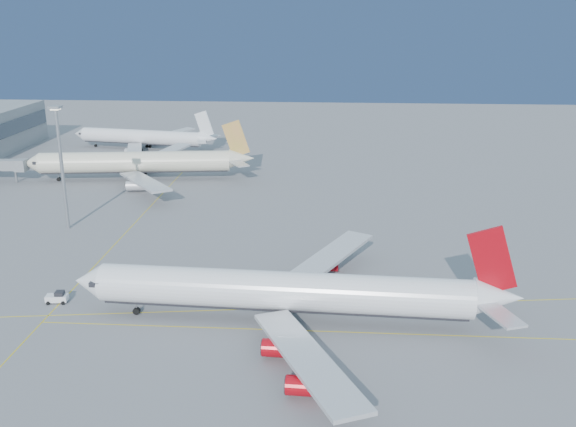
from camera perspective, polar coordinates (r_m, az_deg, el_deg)
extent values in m
plane|color=slate|center=(115.76, 0.42, -7.09)|extent=(500.00, 500.00, 0.00)
cylinder|color=gray|center=(204.80, -23.05, 3.27)|extent=(0.70, 0.70, 5.20)
cube|color=gray|center=(203.33, -22.63, 3.98)|extent=(3.20, 3.60, 3.40)
cube|color=#D2BB0B|center=(103.04, 2.76, -10.40)|extent=(90.00, 0.18, 0.02)
cube|color=#D2BB0B|center=(110.35, 0.23, -8.38)|extent=(118.86, 16.88, 0.02)
cube|color=#D2BB0B|center=(150.68, -14.23, -1.67)|extent=(0.18, 140.00, 0.02)
cylinder|color=white|center=(103.35, -0.50, -6.86)|extent=(60.07, 9.00, 6.20)
cone|color=white|center=(111.70, -17.25, -5.77)|extent=(5.09, 6.42, 6.20)
cone|color=white|center=(104.75, 18.24, -7.08)|extent=(7.75, 6.23, 5.89)
cube|color=black|center=(110.68, -16.31, -5.54)|extent=(1.98, 5.96, 0.75)
cube|color=#B7B7BC|center=(88.29, 1.66, -12.68)|extent=(17.32, 30.64, 0.59)
cube|color=#B7B7BC|center=(119.47, 3.12, -4.30)|extent=(19.71, 29.83, 0.59)
cube|color=#9E0610|center=(102.16, 17.68, -4.01)|extent=(8.23, 0.87, 11.31)
cylinder|color=gray|center=(110.42, -13.36, -7.84)|extent=(0.26, 0.26, 2.46)
cylinder|color=black|center=(110.94, -13.31, -8.41)|extent=(1.21, 0.80, 1.18)
cylinder|color=gray|center=(100.96, -0.19, -9.85)|extent=(0.34, 0.34, 2.46)
cylinder|color=black|center=(101.53, -0.19, -10.46)|extent=(1.22, 1.02, 1.18)
cylinder|color=gray|center=(108.76, 0.36, -7.73)|extent=(0.34, 0.34, 2.46)
cylinder|color=black|center=(109.29, 0.36, -8.32)|extent=(1.22, 1.02, 1.18)
cylinder|color=#9E0610|center=(94.49, -0.72, -11.89)|extent=(5.25, 2.91, 2.67)
cylinder|color=#9E0610|center=(86.16, 1.57, -15.08)|extent=(5.25, 2.91, 2.67)
cylinder|color=#9E0610|center=(115.43, 0.77, -6.16)|extent=(5.25, 2.91, 2.67)
cylinder|color=#9E0610|center=(123.65, 3.31, -4.52)|extent=(5.25, 2.91, 2.67)
cylinder|color=beige|center=(195.86, -13.42, 4.48)|extent=(55.93, 13.19, 6.10)
cone|color=beige|center=(203.28, -21.84, 4.16)|extent=(5.56, 6.66, 6.10)
cone|color=beige|center=(192.76, -4.13, 4.91)|extent=(8.17, 6.71, 5.79)
cube|color=black|center=(202.51, -21.32, 4.36)|extent=(2.44, 5.96, 0.75)
cube|color=#B7B7BC|center=(179.29, -12.63, 2.79)|extent=(21.08, 28.04, 0.59)
cube|color=#B7B7BC|center=(211.63, -11.27, 5.12)|extent=(14.78, 30.14, 0.59)
cube|color=#CB8B4B|center=(191.57, -4.65, 6.64)|extent=(8.22, 1.53, 11.32)
cylinder|color=gray|center=(201.89, -19.74, 3.23)|extent=(0.26, 0.26, 2.46)
cylinder|color=black|center=(202.18, -19.71, 2.89)|extent=(1.26, 0.89, 1.18)
cylinder|color=gray|center=(192.38, -13.24, 3.13)|extent=(0.34, 0.34, 2.46)
cylinder|color=black|center=(192.68, -13.22, 2.78)|extent=(1.29, 1.11, 1.18)
cylinder|color=gray|center=(200.67, -12.85, 3.75)|extent=(0.34, 0.34, 2.46)
cylinder|color=black|center=(200.96, -12.82, 3.41)|extent=(1.29, 1.11, 1.18)
cylinder|color=#B7B7BC|center=(183.17, -13.39, 2.40)|extent=(5.43, 3.31, 2.67)
cylinder|color=#B7B7BC|center=(209.61, -12.17, 4.38)|extent=(5.43, 3.31, 2.67)
cylinder|color=white|center=(239.96, -12.93, 6.66)|extent=(45.64, 12.60, 5.09)
cone|color=white|center=(251.81, -18.02, 6.75)|extent=(4.88, 5.70, 5.09)
cone|color=white|center=(229.64, -7.09, 6.63)|extent=(7.08, 5.83, 4.83)
cube|color=black|center=(250.83, -17.69, 6.87)|extent=(2.24, 5.01, 0.64)
cube|color=#B7B7BC|center=(226.30, -13.48, 5.62)|extent=(11.41, 24.86, 0.50)
cube|color=#B7B7BC|center=(250.70, -10.66, 6.93)|extent=(18.09, 22.67, 0.50)
cube|color=silver|center=(229.22, -7.46, 7.88)|extent=(6.96, 1.57, 9.61)
cylinder|color=gray|center=(249.28, -16.75, 6.04)|extent=(0.22, 0.22, 2.09)
cylinder|color=black|center=(249.47, -16.73, 5.80)|extent=(1.09, 0.79, 1.00)
cylinder|color=gray|center=(236.95, -13.06, 5.76)|extent=(0.29, 0.29, 2.09)
cylinder|color=black|center=(237.16, -13.05, 5.51)|extent=(1.12, 0.97, 1.00)
cylinder|color=gray|center=(243.34, -12.31, 6.11)|extent=(0.29, 0.29, 2.09)
cylinder|color=black|center=(243.54, -12.30, 5.87)|extent=(1.12, 0.97, 1.00)
cylinder|color=#B7B7BC|center=(229.93, -13.75, 5.35)|extent=(4.68, 2.97, 2.27)
cylinder|color=#B7B7BC|center=(249.87, -11.41, 6.46)|extent=(4.68, 2.97, 2.27)
cube|color=white|center=(118.93, -19.86, -7.08)|extent=(3.82, 2.19, 1.09)
cube|color=black|center=(118.43, -19.64, -6.72)|extent=(1.61, 1.69, 0.82)
cylinder|color=black|center=(118.70, -20.56, -7.47)|extent=(0.67, 0.38, 0.64)
cylinder|color=black|center=(120.35, -20.28, -7.09)|extent=(0.67, 0.38, 0.64)
cylinder|color=black|center=(117.91, -19.37, -7.51)|extent=(0.67, 0.38, 0.64)
cylinder|color=black|center=(119.57, -19.11, -7.12)|extent=(0.67, 0.38, 0.64)
cylinder|color=gray|center=(153.95, -19.44, 3.68)|extent=(0.78, 0.78, 27.90)
cube|color=gray|center=(151.41, -19.98, 8.88)|extent=(2.45, 2.45, 0.56)
cube|color=white|center=(151.47, -19.97, 8.72)|extent=(1.79, 1.79, 0.28)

